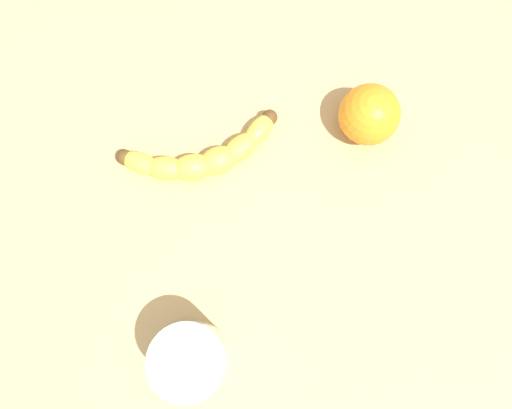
# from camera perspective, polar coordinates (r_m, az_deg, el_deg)

# --- Properties ---
(wooden_tabletop) EXTENTS (1.20, 1.20, 0.03)m
(wooden_tabletop) POSITION_cam_1_polar(r_m,az_deg,el_deg) (0.70, -1.93, -0.02)
(wooden_tabletop) COLOR tan
(wooden_tabletop) RESTS_ON ground
(banana) EXTENTS (0.09, 0.23, 0.04)m
(banana) POSITION_cam_1_polar(r_m,az_deg,el_deg) (0.69, -6.06, 5.46)
(banana) COLOR yellow
(banana) RESTS_ON wooden_tabletop
(smoothie_glass) EXTENTS (0.09, 0.09, 0.09)m
(smoothie_glass) POSITION_cam_1_polar(r_m,az_deg,el_deg) (0.63, -7.49, -17.11)
(smoothie_glass) COLOR silver
(smoothie_glass) RESTS_ON wooden_tabletop
(orange_fruit) EXTENTS (0.08, 0.08, 0.08)m
(orange_fruit) POSITION_cam_1_polar(r_m,az_deg,el_deg) (0.70, 12.81, 9.99)
(orange_fruit) COLOR orange
(orange_fruit) RESTS_ON wooden_tabletop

